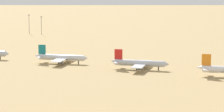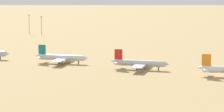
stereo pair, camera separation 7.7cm
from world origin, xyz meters
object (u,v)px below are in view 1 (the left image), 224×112
(light_pole_east, at_px, (29,23))
(parked_jet_red_3, at_px, (139,63))
(parked_jet_teal_2, at_px, (61,57))
(light_pole_mid, at_px, (41,24))

(light_pole_east, bearing_deg, parked_jet_red_3, -42.62)
(parked_jet_teal_2, bearing_deg, parked_jet_red_3, -12.22)
(parked_jet_teal_2, height_order, light_pole_mid, light_pole_mid)
(light_pole_mid, distance_m, light_pole_east, 15.37)
(parked_jet_teal_2, distance_m, light_pole_east, 173.04)
(light_pole_mid, bearing_deg, parked_jet_red_3, -44.75)
(parked_jet_teal_2, bearing_deg, light_pole_mid, 114.41)
(parked_jet_red_3, distance_m, light_pole_mid, 193.62)
(parked_jet_teal_2, xyz_separation_m, parked_jet_red_3, (47.82, -2.36, 0.01))
(parked_jet_teal_2, xyz_separation_m, light_pole_east, (-104.49, 137.78, 6.24))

